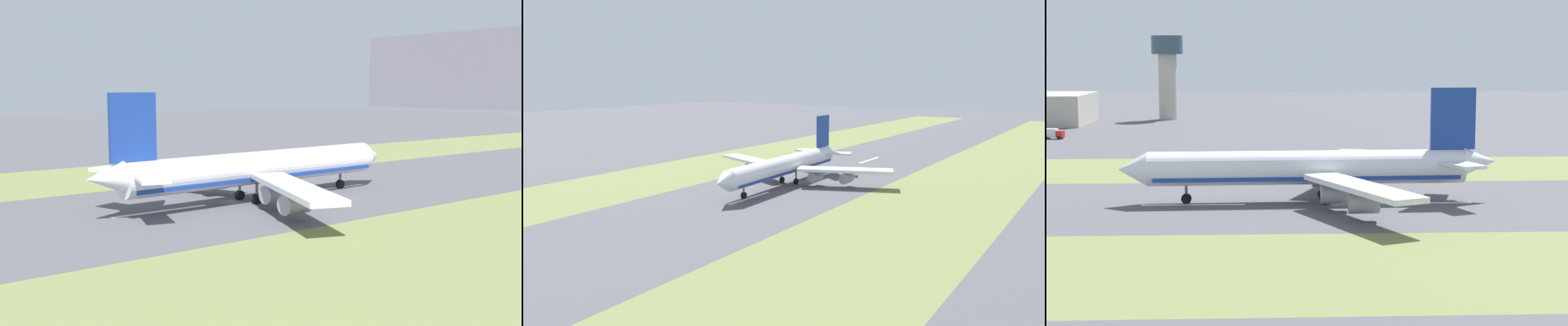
{
  "view_description": "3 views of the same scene",
  "coord_description": "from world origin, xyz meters",
  "views": [
    {
      "loc": [
        92.21,
        -62.09,
        20.89
      ],
      "look_at": [
        1.81,
        5.22,
        7.0
      ],
      "focal_mm": 42.0,
      "sensor_mm": 36.0,
      "label": 1
    },
    {
      "loc": [
        -84.85,
        134.85,
        33.23
      ],
      "look_at": [
        1.81,
        5.22,
        7.0
      ],
      "focal_mm": 35.0,
      "sensor_mm": 36.0,
      "label": 2
    },
    {
      "loc": [
        -150.23,
        12.08,
        27.01
      ],
      "look_at": [
        1.81,
        5.22,
        7.0
      ],
      "focal_mm": 60.0,
      "sensor_mm": 36.0,
      "label": 3
    }
  ],
  "objects": [
    {
      "name": "ground_plane",
      "position": [
        0.0,
        0.0,
        0.0
      ],
      "size": [
        800.0,
        800.0,
        0.0
      ],
      "primitive_type": "plane",
      "color": "#4C4C51"
    },
    {
      "name": "centreline_dash_far",
      "position": [
        0.0,
        25.22,
        0.01
      ],
      "size": [
        1.2,
        18.0,
        0.01
      ],
      "primitive_type": "cube",
      "color": "silver",
      "rests_on": "ground"
    },
    {
      "name": "grass_median_west",
      "position": [
        -45.0,
        0.0,
        0.0
      ],
      "size": [
        40.0,
        600.0,
        0.01
      ],
      "primitive_type": "cube",
      "color": "olive",
      "rests_on": "ground"
    },
    {
      "name": "centreline_dash_mid",
      "position": [
        0.0,
        -14.78,
        0.01
      ],
      "size": [
        1.2,
        18.0,
        0.01
      ],
      "primitive_type": "cube",
      "color": "silver",
      "rests_on": "ground"
    },
    {
      "name": "airplane_main_jet",
      "position": [
        1.88,
        3.32,
        6.02
      ],
      "size": [
        64.1,
        67.15,
        20.2
      ],
      "color": "silver",
      "rests_on": "ground"
    },
    {
      "name": "grass_median_east",
      "position": [
        45.0,
        0.0,
        0.0
      ],
      "size": [
        40.0,
        600.0,
        0.01
      ],
      "primitive_type": "cube",
      "color": "olive",
      "rests_on": "ground"
    }
  ]
}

